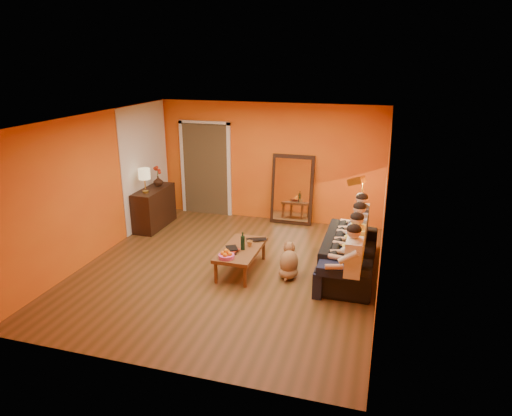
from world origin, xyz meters
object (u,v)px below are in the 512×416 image
(vase, at_px, (158,181))
(floor_lamp, at_px, (361,216))
(sideboard, at_px, (154,208))
(sofa, at_px, (349,254))
(laptop, at_px, (257,241))
(tumbler, at_px, (250,244))
(person_mid_left, at_px, (356,249))
(person_far_right, at_px, (361,226))
(person_mid_right, at_px, (359,237))
(person_far_left, at_px, (353,263))
(mirror_frame, at_px, (292,190))
(wine_bottle, at_px, (243,241))
(coffee_table, at_px, (241,259))
(table_lamp, at_px, (145,181))
(dog, at_px, (289,260))

(vase, bearing_deg, floor_lamp, -5.10)
(sideboard, xyz_separation_m, sofa, (4.24, -1.01, -0.11))
(sideboard, relative_size, vase, 5.59)
(laptop, bearing_deg, vase, 130.01)
(floor_lamp, height_order, tumbler, floor_lamp)
(person_mid_left, relative_size, person_far_right, 1.00)
(person_mid_right, bearing_deg, vase, 165.09)
(person_far_left, xyz_separation_m, person_far_right, (0.00, 1.65, 0.00))
(mirror_frame, height_order, floor_lamp, mirror_frame)
(person_far_right, distance_m, tumbler, 2.07)
(sofa, height_order, wine_bottle, wine_bottle)
(laptop, relative_size, vase, 1.70)
(floor_lamp, distance_m, laptop, 2.01)
(sofa, xyz_separation_m, coffee_table, (-1.78, -0.51, -0.11))
(mirror_frame, relative_size, sofa, 0.69)
(person_far_left, bearing_deg, floor_lamp, 90.92)
(vase, bearing_deg, person_mid_left, -21.41)
(sofa, xyz_separation_m, person_mid_right, (0.13, 0.10, 0.29))
(person_mid_right, xyz_separation_m, tumbler, (-1.79, -0.49, -0.14))
(person_mid_right, distance_m, wine_bottle, 1.97)
(sofa, bearing_deg, laptop, 95.64)
(table_lamp, height_order, person_mid_right, table_lamp)
(dog, bearing_deg, table_lamp, 141.86)
(person_far_right, relative_size, wine_bottle, 3.94)
(sideboard, relative_size, wine_bottle, 3.81)
(dog, distance_m, wine_bottle, 0.84)
(mirror_frame, bearing_deg, coffee_table, -97.23)
(laptop, bearing_deg, sofa, -16.05)
(coffee_table, relative_size, person_mid_left, 1.00)
(person_mid_right, bearing_deg, tumbler, -164.75)
(sideboard, bearing_deg, wine_bottle, -32.05)
(dog, relative_size, person_mid_right, 0.49)
(dog, bearing_deg, person_mid_left, -15.50)
(sofa, distance_m, floor_lamp, 0.97)
(person_far_left, bearing_deg, sofa, 97.41)
(person_far_right, bearing_deg, floor_lamp, 97.57)
(person_mid_left, xyz_separation_m, vase, (-4.37, 1.71, 0.35))
(dog, distance_m, person_mid_left, 1.12)
(coffee_table, height_order, person_mid_left, person_mid_left)
(floor_lamp, xyz_separation_m, person_mid_right, (0.03, -0.78, -0.11))
(tumbler, height_order, vase, vase)
(mirror_frame, bearing_deg, person_mid_right, -51.60)
(sideboard, xyz_separation_m, table_lamp, (0.00, -0.30, 0.68))
(person_mid_left, bearing_deg, floor_lamp, 91.30)
(tumbler, bearing_deg, person_far_right, 30.11)
(dog, xyz_separation_m, person_far_right, (1.07, 1.15, 0.31))
(sideboard, relative_size, person_mid_left, 0.97)
(floor_lamp, distance_m, wine_bottle, 2.33)
(coffee_table, bearing_deg, person_mid_left, 2.01)
(dog, xyz_separation_m, person_mid_right, (1.07, 0.60, 0.31))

